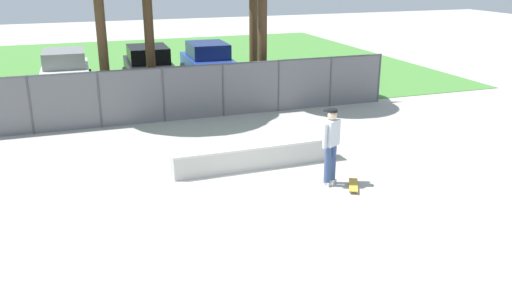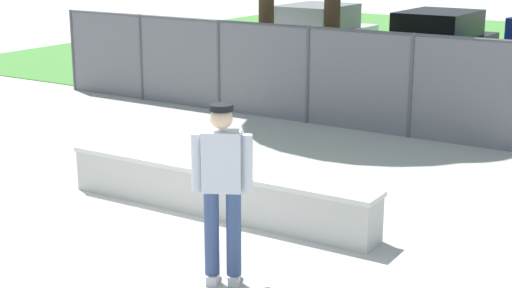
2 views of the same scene
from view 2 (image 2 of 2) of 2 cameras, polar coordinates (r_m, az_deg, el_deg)
name	(u,v)px [view 2 (image 2 of 2)]	position (r m, az deg, el deg)	size (l,w,h in m)	color
ground_plane	(132,233)	(9.35, -9.06, -6.43)	(80.00, 80.00, 0.00)	#ADAAA3
grass_strip	(511,58)	(23.78, 18.18, 6.03)	(26.13, 20.00, 0.02)	#478438
concrete_ledge	(216,190)	(9.78, -2.96, -3.39)	(4.38, 0.55, 0.61)	#B7B5AD
skateboarder	(222,186)	(7.60, -2.50, -3.06)	(0.54, 0.41, 1.84)	beige
chainlink_fence	(357,76)	(14.01, 7.44, 4.95)	(14.20, 0.07, 1.81)	#4C4C51
car_white	(314,36)	(20.80, 4.23, 7.86)	(2.10, 4.25, 1.66)	silver
car_black	(435,46)	(19.43, 13.00, 7.03)	(2.10, 4.25, 1.66)	black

